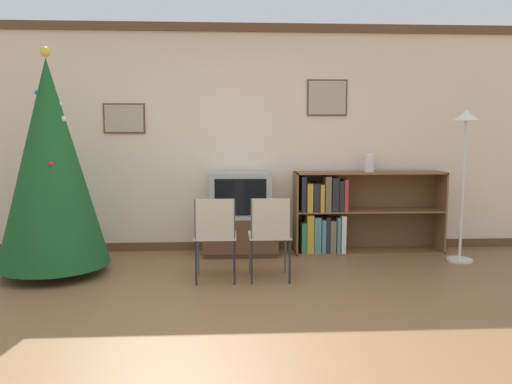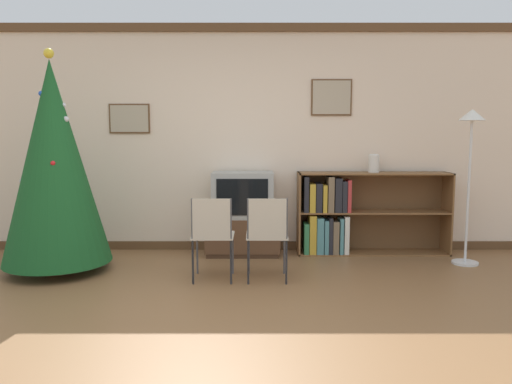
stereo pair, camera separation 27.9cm
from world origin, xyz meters
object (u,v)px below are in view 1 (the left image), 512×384
folding_chair_left (215,234)px  vase (369,163)px  tv_console (240,236)px  standing_lamp (465,146)px  folding_chair_right (270,233)px  television (240,195)px  christmas_tree (51,164)px  bookshelf (342,213)px

folding_chair_left → vase: vase is taller
tv_console → standing_lamp: bearing=-10.1°
tv_console → folding_chair_right: folding_chair_right is taller
television → standing_lamp: standing_lamp is taller
folding_chair_left → folding_chair_right: size_ratio=1.00×
folding_chair_left → christmas_tree: bearing=167.3°
television → folding_chair_right: bearing=-76.4°
folding_chair_right → standing_lamp: bearing=16.6°
christmas_tree → folding_chair_right: christmas_tree is taller
folding_chair_right → standing_lamp: 2.42m
tv_console → folding_chair_right: size_ratio=1.05×
standing_lamp → folding_chair_right: bearing=-163.4°
christmas_tree → folding_chair_right: (2.15, -0.37, -0.65)m
standing_lamp → bookshelf: bearing=158.3°
television → folding_chair_left: size_ratio=0.86×
folding_chair_left → television: bearing=76.4°
television → standing_lamp: bearing=-10.0°
tv_console → standing_lamp: 2.70m
folding_chair_left → bookshelf: size_ratio=0.46×
television → bookshelf: 1.24m
christmas_tree → standing_lamp: 4.35m
folding_chair_right → folding_chair_left: bearing=180.0°
folding_chair_right → vase: size_ratio=3.85×
bookshelf → vase: vase is taller
bookshelf → standing_lamp: size_ratio=1.06×
christmas_tree → vase: size_ratio=10.59×
folding_chair_left → vase: 2.23m
folding_chair_right → bookshelf: (0.95, 1.14, -0.00)m
television → folding_chair_left: television is taller
tv_console → television: (0.00, -0.00, 0.48)m
bookshelf → television: bearing=-177.3°
television → vase: vase is taller
bookshelf → folding_chair_left: bearing=-142.3°
tv_console → vase: bearing=3.0°
vase → standing_lamp: bearing=-29.7°
christmas_tree → bookshelf: bearing=13.9°
tv_console → bookshelf: 1.24m
christmas_tree → standing_lamp: christmas_tree is taller
vase → christmas_tree: bearing=-166.9°
folding_chair_right → vase: (1.28, 1.17, 0.60)m
television → folding_chair_left: (-0.26, -1.08, -0.24)m
tv_console → folding_chair_left: 1.14m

